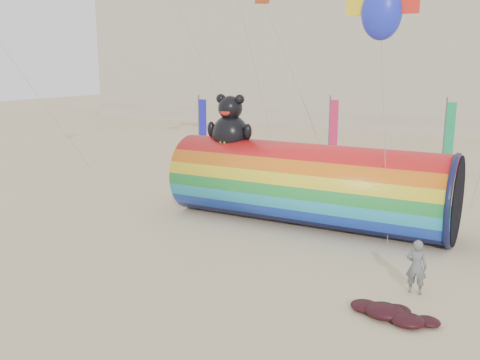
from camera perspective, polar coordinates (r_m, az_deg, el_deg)
The scene contains 6 objects.
ground at distance 22.48m, azimuth -2.98°, elevation -6.58°, with size 160.00×160.00×0.00m, color #CCB58C.
hotel_building at distance 68.17m, azimuth 9.08°, elevation 14.75°, with size 60.40×15.40×20.60m.
windsock_assembly at distance 24.59m, azimuth 7.19°, elevation -0.23°, with size 12.88×3.92×5.94m.
kite_handler at distance 18.25m, azimuth 18.30°, elevation -8.78°, with size 0.66×0.43×1.81m, color slate.
fabric_bundle at distance 16.62m, azimuth 15.85°, elevation -13.50°, with size 2.62×1.35×0.41m.
festival_banners at distance 35.99m, azimuth 8.98°, elevation 4.78°, with size 15.83×5.28×5.20m.
Camera 1 is at (11.22, -18.07, 7.29)m, focal length 40.00 mm.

